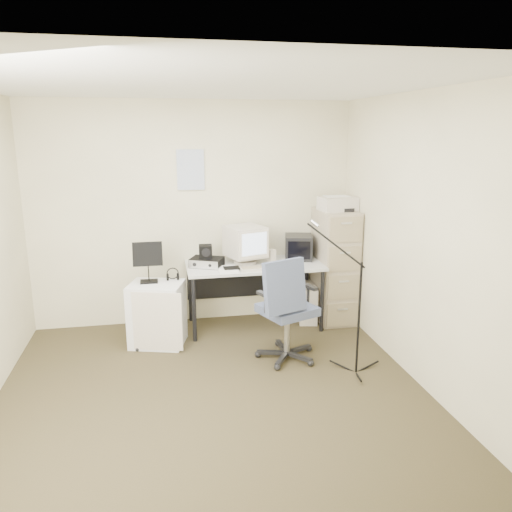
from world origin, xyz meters
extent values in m
cube|color=#36301B|center=(0.00, 0.00, -0.01)|extent=(3.60, 3.60, 0.01)
cube|color=white|center=(0.00, 0.00, 2.50)|extent=(3.60, 3.60, 0.01)
cube|color=beige|center=(0.00, 1.80, 1.25)|extent=(3.60, 0.02, 2.50)
cube|color=beige|center=(0.00, -1.80, 1.25)|extent=(3.60, 0.02, 2.50)
cube|color=beige|center=(1.80, 0.00, 1.25)|extent=(0.02, 3.60, 2.50)
cube|color=white|center=(-0.02, 1.79, 1.75)|extent=(0.30, 0.02, 0.44)
cube|color=tan|center=(1.58, 1.48, 0.65)|extent=(0.40, 0.60, 1.30)
cube|color=beige|center=(1.58, 1.46, 1.38)|extent=(0.42, 0.31, 0.15)
cube|color=silver|center=(0.63, 1.45, 0.36)|extent=(1.50, 0.70, 0.73)
cube|color=beige|center=(0.54, 1.52, 0.94)|extent=(0.48, 0.49, 0.42)
cube|color=black|center=(1.18, 1.59, 0.87)|extent=(0.37, 0.38, 0.28)
cube|color=beige|center=(0.84, 1.51, 0.80)|extent=(0.10, 0.10, 0.14)
cube|color=beige|center=(0.66, 1.23, 0.74)|extent=(0.48, 0.22, 0.03)
cube|color=black|center=(0.98, 1.31, 0.75)|extent=(0.09, 0.12, 0.03)
cube|color=black|center=(0.10, 1.45, 0.78)|extent=(0.41, 0.36, 0.10)
cube|color=black|center=(0.09, 1.47, 0.90)|extent=(0.15, 0.14, 0.14)
cube|color=white|center=(0.31, 1.26, 0.74)|extent=(0.21, 0.28, 0.02)
cube|color=beige|center=(1.28, 1.53, 0.21)|extent=(0.29, 0.48, 0.42)
cube|color=#444C66|center=(0.78, 0.57, 0.52)|extent=(0.78, 0.78, 1.05)
cube|color=white|center=(-0.45, 1.16, 0.33)|extent=(0.63, 0.55, 0.66)
cube|color=black|center=(-0.52, 1.23, 0.87)|extent=(0.33, 0.25, 0.43)
torus|color=black|center=(-0.27, 1.26, 0.70)|extent=(0.14, 0.14, 0.02)
cylinder|color=black|center=(1.34, 0.16, 0.69)|extent=(0.03, 0.03, 1.38)
camera|label=1|loc=(-0.39, -3.80, 2.17)|focal=35.00mm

